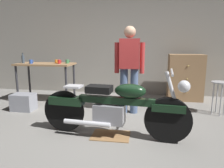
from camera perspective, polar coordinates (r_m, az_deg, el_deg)
name	(u,v)px	position (r m, az deg, el deg)	size (l,w,h in m)	color
ground_plane	(101,135)	(3.18, -2.94, -13.97)	(12.00, 12.00, 0.00)	gray
back_wall	(122,36)	(5.66, 2.86, 13.07)	(8.00, 0.12, 3.10)	gray
workbench	(46,68)	(5.09, -17.80, 4.20)	(1.30, 0.64, 0.90)	#99724C
motorcycle	(114,107)	(3.00, 0.50, -6.34)	(2.19, 0.60, 1.00)	black
person_standing	(129,66)	(3.98, 4.79, 4.94)	(0.57, 0.23, 1.67)	slate
shop_stool	(220,89)	(4.43, 27.54, -1.25)	(0.32, 0.32, 0.64)	#B2B2B7
wooden_dresser	(185,77)	(5.27, 19.52, 1.71)	(0.80, 0.47, 1.10)	#99724C
drip_tray	(111,135)	(3.17, -0.32, -13.96)	(0.56, 0.40, 0.01)	olive
storage_bin	(24,102)	(4.63, -23.16, -4.59)	(0.44, 0.32, 0.34)	gray
mug_green_speckled	(67,61)	(4.91, -12.20, 6.08)	(0.11, 0.08, 0.09)	#3D7F4C
mug_red_diner	(59,62)	(4.88, -14.32, 5.98)	(0.10, 0.07, 0.09)	red
mug_orange_travel	(56,61)	(4.99, -15.05, 6.03)	(0.10, 0.07, 0.09)	orange
mug_blue_enamel	(31,62)	(5.09, -21.39, 5.75)	(0.11, 0.07, 0.09)	#2D51AD
bottle	(23,59)	(5.24, -23.28, 6.32)	(0.06, 0.06, 0.24)	#3F4C59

